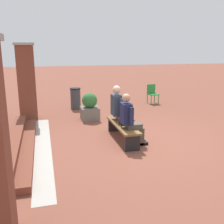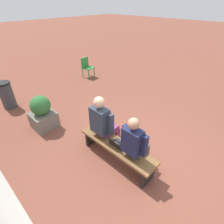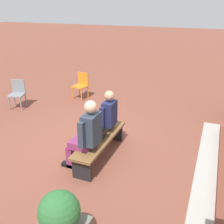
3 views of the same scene
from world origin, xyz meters
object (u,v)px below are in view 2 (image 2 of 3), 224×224
Objects in this scene: planter at (42,113)px; person_student at (135,143)px; laptop at (117,144)px; person_adult at (104,123)px; litter_bin at (7,95)px; bench at (117,148)px; plastic_chair_by_pillar at (87,66)px.

person_student is at bearing -168.16° from planter.
laptop is (0.39, 0.08, -0.21)m from person_student.
litter_bin is (3.58, 0.82, -0.32)m from person_adult.
bench is 2.29m from planter.
bench is 2.09× the size of litter_bin.
litter_bin reaches higher than plastic_chair_by_pillar.
person_student is 4.52m from litter_bin.
person_student is at bearing -170.59° from bench.
person_adult is at bearing -10.18° from laptop.
bench is 0.15m from laptop.
person_adult is at bearing 145.49° from plastic_chair_by_pillar.
plastic_chair_by_pillar is at bearing -34.51° from person_adult.
planter is (1.79, 0.56, -0.31)m from person_adult.
litter_bin is at bearing 93.73° from plastic_chair_by_pillar.
laptop is at bearing 147.70° from plastic_chair_by_pillar.
litter_bin is at bearing 10.44° from person_student.
plastic_chair_by_pillar reaches higher than bench.
person_adult is (0.45, -0.07, 0.39)m from bench.
laptop is 5.05m from plastic_chair_by_pillar.
laptop is (-0.47, 0.08, -0.25)m from person_adult.
litter_bin is at bearing 8.34° from planter.
planter is (-2.02, 3.17, -0.04)m from plastic_chair_by_pillar.
litter_bin is at bearing 12.94° from person_adult.
person_adult is at bearing -167.06° from litter_bin.
plastic_chair_by_pillar is at bearing -32.27° from bench.
planter is at bearing 12.28° from bench.
litter_bin is (4.43, 0.82, -0.28)m from person_student.
plastic_chair_by_pillar is at bearing -57.57° from planter.
planter is at bearing 17.38° from person_adult.
person_adult reaches higher than plastic_chair_by_pillar.
plastic_chair_by_pillar is at bearing -86.27° from litter_bin.
litter_bin reaches higher than bench.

